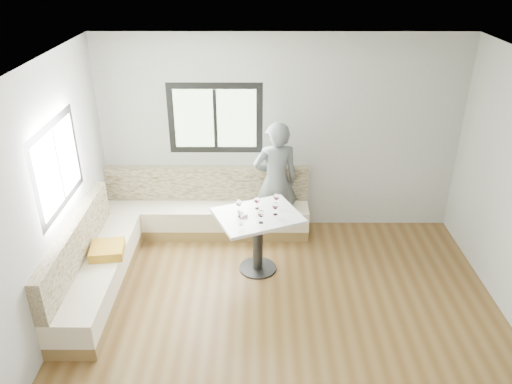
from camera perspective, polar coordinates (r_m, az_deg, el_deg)
room at (r=4.79m, az=3.07°, el=-3.57°), size 5.01×5.01×2.81m
banquette at (r=6.79m, az=-10.64°, el=-4.72°), size 2.90×2.80×0.95m
table at (r=6.25m, az=0.21°, el=-4.20°), size 1.21×1.09×0.81m
person at (r=6.89m, az=2.27°, el=1.25°), size 0.69×0.52×1.72m
olive_ramekin at (r=6.10m, az=-1.44°, el=-2.57°), size 0.10×0.10×0.04m
wine_glass_a at (r=5.88m, az=-1.74°, el=-2.73°), size 0.08×0.08×0.17m
wine_glass_b at (r=5.91m, az=0.57°, el=-2.54°), size 0.08×0.08×0.17m
wine_glass_c at (r=6.09m, az=2.24°, el=-1.63°), size 0.08×0.08×0.17m
wine_glass_d at (r=6.22m, az=0.11°, el=-0.94°), size 0.08×0.08×0.17m
wine_glass_e at (r=6.30m, az=2.35°, el=-0.61°), size 0.08×0.08×0.17m
wine_glass_f at (r=6.16m, az=-1.98°, el=-1.27°), size 0.08×0.08×0.17m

